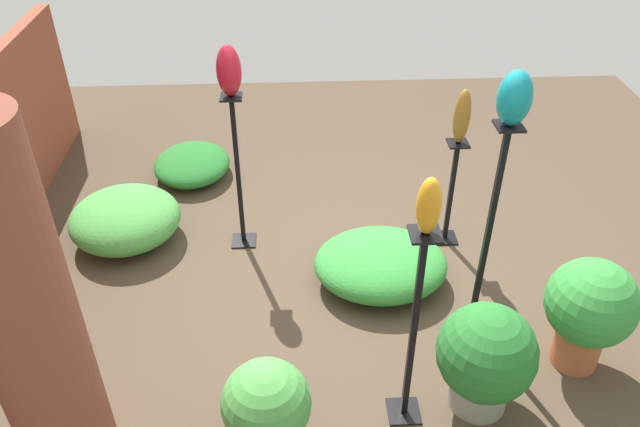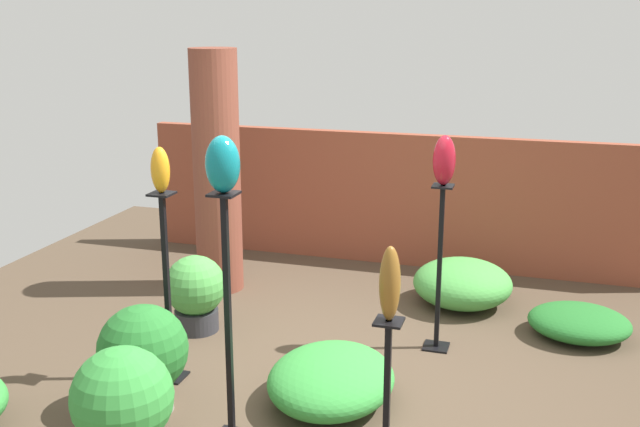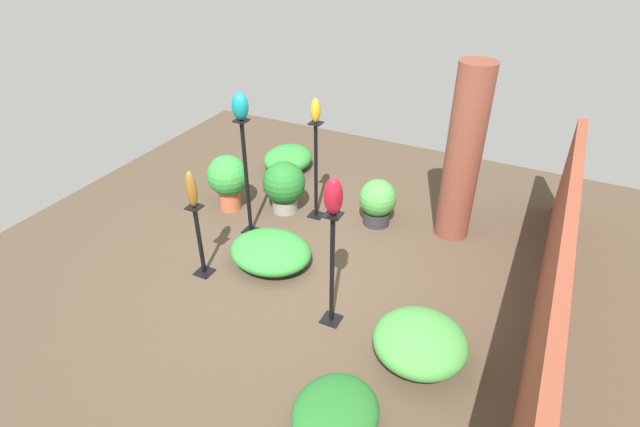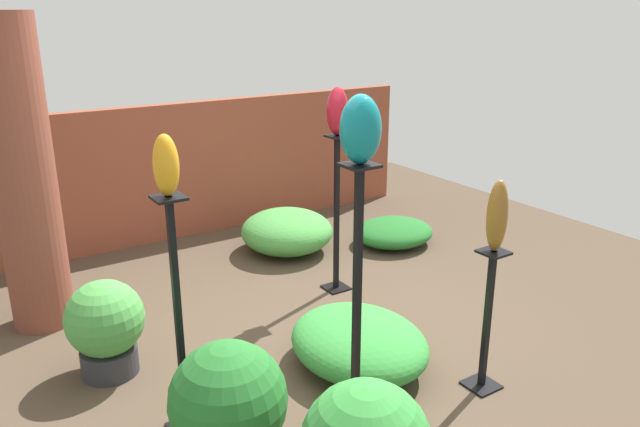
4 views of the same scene
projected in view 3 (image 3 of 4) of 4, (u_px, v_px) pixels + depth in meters
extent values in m
plane|color=#4C3D2D|center=(303.00, 266.00, 6.11)|extent=(8.00, 8.00, 0.00)
cube|color=brown|center=(551.00, 286.00, 4.74)|extent=(5.60, 0.12, 1.40)
cylinder|color=brown|center=(463.00, 155.00, 6.12)|extent=(0.44, 0.44, 2.30)
cube|color=black|center=(251.00, 231.00, 6.75)|extent=(0.20, 0.20, 0.01)
cube|color=black|center=(247.00, 179.00, 6.33)|extent=(0.04, 0.04, 1.60)
cube|color=black|center=(241.00, 121.00, 5.91)|extent=(0.16, 0.16, 0.02)
cube|color=black|center=(316.00, 215.00, 7.09)|extent=(0.20, 0.20, 0.01)
cube|color=black|center=(316.00, 172.00, 6.72)|extent=(0.04, 0.04, 1.40)
cube|color=black|center=(316.00, 123.00, 6.35)|extent=(0.16, 0.16, 0.02)
cube|color=black|center=(205.00, 272.00, 6.00)|extent=(0.20, 0.20, 0.01)
cube|color=black|center=(200.00, 241.00, 5.76)|extent=(0.04, 0.04, 0.93)
cube|color=black|center=(194.00, 207.00, 5.51)|extent=(0.16, 0.16, 0.01)
cube|color=black|center=(331.00, 319.00, 5.33)|extent=(0.20, 0.20, 0.01)
cube|color=black|center=(332.00, 271.00, 4.97)|extent=(0.04, 0.04, 1.34)
cube|color=black|center=(333.00, 215.00, 4.62)|extent=(0.16, 0.16, 0.02)
ellipsoid|color=#0F727A|center=(240.00, 106.00, 5.81)|extent=(0.20, 0.20, 0.33)
ellipsoid|color=orange|center=(316.00, 111.00, 6.26)|extent=(0.13, 0.12, 0.32)
ellipsoid|color=brown|center=(191.00, 189.00, 5.39)|extent=(0.12, 0.13, 0.44)
ellipsoid|color=maroon|center=(333.00, 196.00, 4.52)|extent=(0.17, 0.18, 0.38)
cylinder|color=gray|center=(285.00, 204.00, 7.17)|extent=(0.36, 0.36, 0.19)
sphere|color=#236B28|center=(284.00, 183.00, 6.98)|extent=(0.60, 0.60, 0.60)
cylinder|color=#2D2D33|center=(376.00, 217.00, 6.89)|extent=(0.37, 0.37, 0.18)
sphere|color=#479942|center=(378.00, 198.00, 6.72)|extent=(0.51, 0.51, 0.51)
cylinder|color=#B25B38|center=(230.00, 199.00, 7.19)|extent=(0.31, 0.31, 0.29)
sphere|color=#338C38|center=(227.00, 175.00, 6.99)|extent=(0.58, 0.58, 0.58)
ellipsoid|color=#338C38|center=(271.00, 252.00, 6.07)|extent=(0.86, 1.02, 0.35)
ellipsoid|color=#338C38|center=(288.00, 159.00, 8.22)|extent=(0.90, 0.76, 0.37)
ellipsoid|color=#236B28|center=(335.00, 412.00, 4.23)|extent=(0.83, 0.73, 0.25)
ellipsoid|color=#479942|center=(420.00, 342.00, 4.79)|extent=(0.90, 0.92, 0.42)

